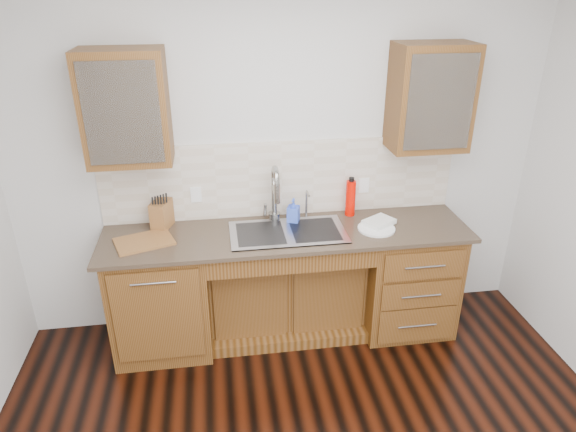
{
  "coord_description": "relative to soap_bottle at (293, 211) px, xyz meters",
  "views": [
    {
      "loc": [
        -0.49,
        -1.88,
        2.62
      ],
      "look_at": [
        0.0,
        1.4,
        1.05
      ],
      "focal_mm": 32.0,
      "sensor_mm": 36.0,
      "label": 1
    }
  ],
  "objects": [
    {
      "name": "soap_bottle",
      "position": [
        0.0,
        0.0,
        0.0
      ],
      "size": [
        0.11,
        0.11,
        0.19
      ],
      "primitive_type": "imported",
      "rotation": [
        0.0,
        0.0,
        -0.38
      ],
      "color": "blue",
      "rests_on": "countertop"
    },
    {
      "name": "knife_block",
      "position": [
        -0.97,
        0.06,
        0.01
      ],
      "size": [
        0.17,
        0.21,
        0.21
      ],
      "primitive_type": "cube",
      "rotation": [
        0.0,
        0.0,
        -0.34
      ],
      "color": "#A14E22",
      "rests_on": "countertop"
    },
    {
      "name": "cutting_board",
      "position": [
        -1.09,
        -0.17,
        -0.09
      ],
      "size": [
        0.45,
        0.38,
        0.02
      ],
      "primitive_type": "cube",
      "rotation": [
        0.0,
        0.0,
        0.33
      ],
      "color": "brown",
      "rests_on": "countertop"
    },
    {
      "name": "wall_back",
      "position": [
        -0.07,
        0.22,
        0.34
      ],
      "size": [
        4.0,
        0.1,
        2.7
      ],
      "primitive_type": "cube",
      "color": "silver",
      "rests_on": "ground"
    },
    {
      "name": "cup_right_a",
      "position": [
        0.83,
        -0.0,
        0.77
      ],
      "size": [
        0.17,
        0.17,
        0.11
      ],
      "primitive_type": "imported",
      "rotation": [
        0.0,
        0.0,
        0.34
      ],
      "color": "white",
      "rests_on": "upper_cabinet_right"
    },
    {
      "name": "base_cabinet_left",
      "position": [
        -1.02,
        -0.14,
        -0.57
      ],
      "size": [
        0.7,
        0.62,
        0.88
      ],
      "primitive_type": "cube",
      "color": "#593014",
      "rests_on": "ground"
    },
    {
      "name": "cup_left_a",
      "position": [
        -1.21,
        -0.0,
        0.76
      ],
      "size": [
        0.12,
        0.12,
        0.09
      ],
      "primitive_type": "imported",
      "rotation": [
        0.0,
        0.0,
        -0.08
      ],
      "color": "white",
      "rests_on": "upper_cabinet_left"
    },
    {
      "name": "cup_left_b",
      "position": [
        -1.02,
        -0.0,
        0.77
      ],
      "size": [
        0.12,
        0.12,
        0.1
      ],
      "primitive_type": "imported",
      "rotation": [
        0.0,
        0.0,
        -0.12
      ],
      "color": "white",
      "rests_on": "upper_cabinet_left"
    },
    {
      "name": "outlet_left",
      "position": [
        -0.72,
        0.15,
        0.11
      ],
      "size": [
        0.08,
        0.01,
        0.12
      ],
      "primitive_type": "cube",
      "color": "white",
      "rests_on": "backsplash"
    },
    {
      "name": "plate",
      "position": [
        0.59,
        -0.21,
        -0.09
      ],
      "size": [
        0.34,
        0.34,
        0.02
      ],
      "primitive_type": "cylinder",
      "rotation": [
        0.0,
        0.0,
        0.26
      ],
      "color": "white",
      "rests_on": "countertop"
    },
    {
      "name": "base_cabinet_center",
      "position": [
        -0.07,
        -0.05,
        -0.66
      ],
      "size": [
        1.2,
        0.44,
        0.7
      ],
      "primitive_type": "cube",
      "color": "#593014",
      "rests_on": "ground"
    },
    {
      "name": "filter_tap",
      "position": [
        0.11,
        0.07,
        0.02
      ],
      "size": [
        0.02,
        0.02,
        0.24
      ],
      "primitive_type": "cylinder",
      "color": "#999993",
      "rests_on": "countertop"
    },
    {
      "name": "backsplash",
      "position": [
        -0.07,
        0.16,
        0.2
      ],
      "size": [
        2.7,
        0.02,
        0.59
      ],
      "primitive_type": "cube",
      "color": "beige",
      "rests_on": "wall_back"
    },
    {
      "name": "dish_towel",
      "position": [
        0.62,
        -0.16,
        -0.06
      ],
      "size": [
        0.27,
        0.25,
        0.03
      ],
      "primitive_type": "cube",
      "rotation": [
        0.0,
        0.0,
        0.54
      ],
      "color": "silver",
      "rests_on": "plate"
    },
    {
      "name": "sink",
      "position": [
        -0.07,
        -0.17,
        -0.18
      ],
      "size": [
        0.84,
        0.46,
        0.19
      ],
      "primitive_type": "cube",
      "color": "#9E9EA5",
      "rests_on": "countertop"
    },
    {
      "name": "base_cabinet_right",
      "position": [
        0.88,
        -0.14,
        -0.57
      ],
      "size": [
        0.7,
        0.62,
        0.88
      ],
      "primitive_type": "cube",
      "color": "#593014",
      "rests_on": "ground"
    },
    {
      "name": "water_bottle",
      "position": [
        0.46,
        0.07,
        0.05
      ],
      "size": [
        0.08,
        0.08,
        0.28
      ],
      "primitive_type": "cylinder",
      "rotation": [
        0.0,
        0.0,
        -0.09
      ],
      "color": "#EA0C00",
      "rests_on": "countertop"
    },
    {
      "name": "countertop",
      "position": [
        -0.07,
        -0.16,
        -0.11
      ],
      "size": [
        2.7,
        0.65,
        0.03
      ],
      "primitive_type": "cube",
      "color": "#84705B",
      "rests_on": "base_cabinet_left"
    },
    {
      "name": "faucet",
      "position": [
        -0.14,
        0.06,
        0.1
      ],
      "size": [
        0.04,
        0.04,
        0.4
      ],
      "primitive_type": "cylinder",
      "color": "#999993",
      "rests_on": "countertop"
    },
    {
      "name": "upper_cabinet_left",
      "position": [
        -1.12,
        -0.0,
        0.82
      ],
      "size": [
        0.55,
        0.34,
        0.75
      ],
      "primitive_type": "cube",
      "color": "#593014",
      "rests_on": "wall_back"
    },
    {
      "name": "outlet_right",
      "position": [
        0.58,
        0.15,
        0.11
      ],
      "size": [
        0.08,
        0.01,
        0.12
      ],
      "primitive_type": "cube",
      "color": "white",
      "rests_on": "backsplash"
    },
    {
      "name": "upper_cabinet_right",
      "position": [
        0.98,
        -0.0,
        0.82
      ],
      "size": [
        0.55,
        0.34,
        0.75
      ],
      "primitive_type": "cube",
      "color": "#593014",
      "rests_on": "wall_back"
    },
    {
      "name": "cup_right_b",
      "position": [
        1.03,
        -0.0,
        0.76
      ],
      "size": [
        0.13,
        0.13,
        0.09
      ],
      "primitive_type": "imported",
      "rotation": [
        0.0,
        0.0,
        -0.43
      ],
      "color": "silver",
      "rests_on": "upper_cabinet_right"
    }
  ]
}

